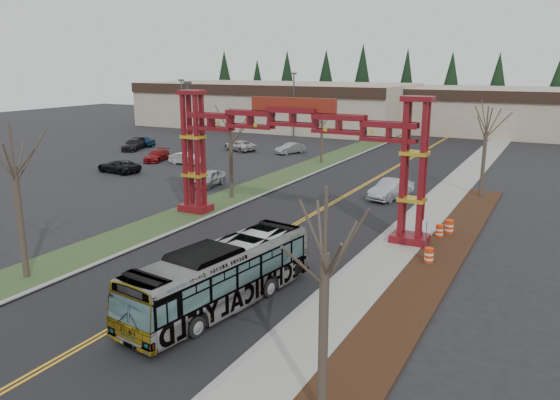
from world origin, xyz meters
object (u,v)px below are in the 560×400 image
Objects in this scene: transit_bus at (222,276)px; parked_car_far_b at (239,145)px; light_pole_far at (294,100)px; bare_tree_median_near at (14,166)px; parked_car_mid_b at (141,141)px; gateway_arch at (293,138)px; silver_sedan at (391,189)px; retail_building_west at (277,105)px; parked_car_mid_a at (157,156)px; barrel_north at (449,227)px; parked_car_near_b at (187,159)px; light_pole_mid at (182,106)px; barrel_south at (429,256)px; parked_car_far_c at (134,145)px; bare_tree_right_far at (486,132)px; parked_car_near_a at (208,178)px; bare_tree_right_near at (325,255)px; retail_building_east at (528,112)px; parked_car_far_a at (290,148)px; barrel_mid at (439,232)px; bare_tree_median_far at (322,119)px; parked_car_near_c at (118,166)px; bare_tree_median_mid at (230,134)px; street_sign at (426,232)px; light_pole_near at (189,119)px.

transit_bus reaches higher than parked_car_far_b.
bare_tree_median_near is at bearing -77.12° from light_pole_far.
gateway_arch is at bearing 57.37° from parked_car_mid_b.
transit_bus reaches higher than silver_sedan.
retail_building_west reaches higher than parked_car_mid_a.
parked_car_near_b is at bearing 157.52° from barrel_north.
light_pole_mid reaches higher than barrel_south.
parked_car_far_c is 0.64× the size of bare_tree_right_far.
silver_sedan is 16.19m from parked_car_near_a.
light_pole_mid is at bearing 38.29° from parked_car_near_b.
parked_car_mid_b is 4.28× the size of barrel_north.
parked_car_mid_b is at bearing 145.47° from gateway_arch.
gateway_arch is at bearing -46.94° from parked_car_mid_a.
gateway_arch reaches higher than bare_tree_right_near.
retail_building_east is 55.65m from parked_car_near_b.
bare_tree_right_far is (7.19, 27.64, 3.86)m from transit_bus.
bare_tree_right_far is at bearing 88.89° from barrel_north.
light_pole_far reaches higher than parked_car_mid_a.
gateway_arch is 3.81× the size of parked_car_far_b.
gateway_arch is 2.46× the size of bare_tree_right_far.
parked_car_far_a is 0.54× the size of bare_tree_right_near.
parked_car_far_b is (-24.42, 15.94, -0.13)m from silver_sedan.
bare_tree_right_near is (35.06, -33.78, 4.72)m from parked_car_mid_a.
silver_sedan is 9.86m from barrel_north.
transit_bus is 11.88× the size of barrel_mid.
retail_building_east is 9.63× the size of parked_car_near_b.
parked_car_far_b is at bearing 164.85° from bare_tree_median_far.
bare_tree_median_far is (-8.00, 23.20, -1.10)m from gateway_arch.
parked_car_near_a is 11.80m from parked_car_near_c.
parked_car_far_a is at bearing 157.50° from parked_car_near_c.
gateway_arch reaches higher than bare_tree_median_mid.
bare_tree_median_far is at bearing 8.73° from parked_car_mid_a.
bare_tree_right_far is 3.18× the size of street_sign.
light_pole_far reaches higher than bare_tree_median_far.
silver_sedan is (0.80, 23.45, -0.68)m from transit_bus.
bare_tree_median_far is at bearing -114.91° from retail_building_east.
bare_tree_right_far reaches higher than parked_car_mid_b.
silver_sedan is 4.97× the size of barrel_north.
parked_car_mid_a is at bearing 159.83° from barrel_north.
bare_tree_median_near is 1.08× the size of bare_tree_right_far.
parked_car_mid_b is 0.60× the size of bare_tree_median_far.
parked_car_near_c is 0.53× the size of light_pole_near.
parked_car_far_a is 1.71× the size of street_sign.
parked_car_mid_b is 46.84m from bare_tree_median_near.
bare_tree_median_near is at bearing -147.00° from barrel_south.
retail_building_east is 5.19× the size of bare_tree_median_mid.
parked_car_near_b is 0.46× the size of light_pole_mid.
light_pole_far is at bearing 126.81° from barrel_mid.
light_pole_mid reaches higher than parked_car_far_b.
parked_car_far_c is at bearing -118.85° from light_pole_far.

